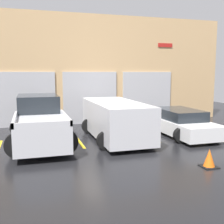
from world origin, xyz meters
TOP-DOWN VIEW (x-y plane):
  - ground_plane at (0.00, 0.00)m, footprint 28.00×28.00m
  - shophouse_building at (-0.01, 3.29)m, footprint 15.62×0.68m
  - pickup_truck at (-3.08, -0.77)m, footprint 2.45×5.09m
  - sedan_white at (3.08, -1.05)m, footprint 2.13×4.40m
  - sedan_side at (0.00, -1.07)m, footprint 2.32×4.76m
  - parking_stripe_left at (-1.54, -1.08)m, footprint 0.12×2.20m
  - parking_stripe_centre at (1.54, -1.08)m, footprint 0.12×2.20m
  - parking_stripe_right at (4.62, -1.08)m, footprint 0.12×2.20m
  - traffic_cone at (1.63, -5.27)m, footprint 0.47×0.47m

SIDE VIEW (x-z plane):
  - ground_plane at x=0.00m, z-range 0.00..0.00m
  - parking_stripe_left at x=-1.54m, z-range 0.00..0.01m
  - parking_stripe_centre at x=1.54m, z-range 0.00..0.01m
  - parking_stripe_right at x=4.62m, z-range 0.00..0.01m
  - traffic_cone at x=1.63m, z-range -0.02..0.53m
  - sedan_white at x=3.08m, z-range -0.03..1.13m
  - pickup_truck at x=-3.08m, z-range -0.06..1.78m
  - sedan_side at x=0.00m, z-range 0.07..1.66m
  - shophouse_building at x=-0.01m, z-range -0.05..5.89m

